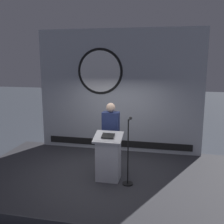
{
  "coord_description": "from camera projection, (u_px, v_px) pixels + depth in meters",
  "views": [
    {
      "loc": [
        1.48,
        -5.85,
        3.07
      ],
      "look_at": [
        0.17,
        0.18,
        1.82
      ],
      "focal_mm": 42.84,
      "sensor_mm": 36.0,
      "label": 1
    }
  ],
  "objects": [
    {
      "name": "banner_display",
      "position": [
        118.0,
        91.0,
        7.87
      ],
      "size": [
        4.88,
        0.12,
        3.6
      ],
      "color": "#B2B7C1",
      "rests_on": "stage_platform"
    },
    {
      "name": "podium",
      "position": [
        108.0,
        158.0,
        6.11
      ],
      "size": [
        0.64,
        0.49,
        1.11
      ],
      "color": "silver",
      "rests_on": "stage_platform"
    },
    {
      "name": "microphone_stand",
      "position": [
        128.0,
        162.0,
        5.91
      ],
      "size": [
        0.24,
        0.47,
        1.49
      ],
      "color": "black",
      "rests_on": "stage_platform"
    },
    {
      "name": "ground_plane",
      "position": [
        104.0,
        186.0,
        6.52
      ],
      "size": [
        40.0,
        40.0,
        0.0
      ],
      "primitive_type": "plane",
      "color": "#383D47"
    },
    {
      "name": "speaker_person",
      "position": [
        111.0,
        137.0,
        6.51
      ],
      "size": [
        0.4,
        0.26,
        1.72
      ],
      "color": "black",
      "rests_on": "stage_platform"
    },
    {
      "name": "stage_platform",
      "position": [
        104.0,
        180.0,
        6.49
      ],
      "size": [
        6.4,
        4.0,
        0.3
      ],
      "primitive_type": "cube",
      "color": "#333338",
      "rests_on": "ground"
    }
  ]
}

